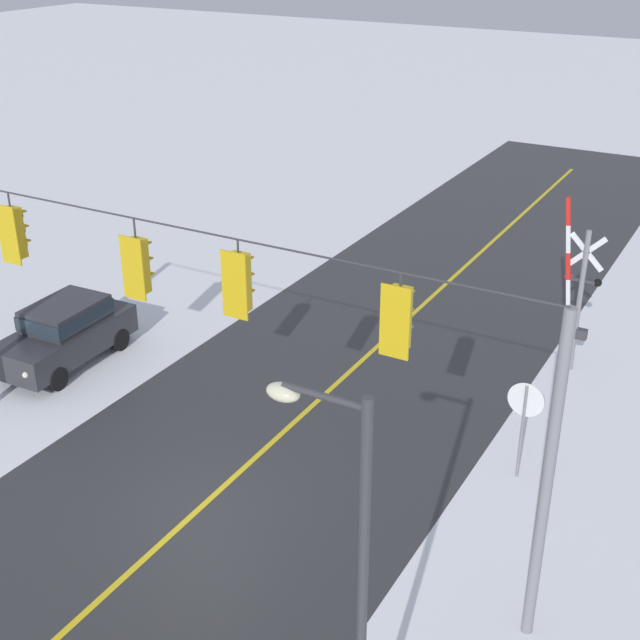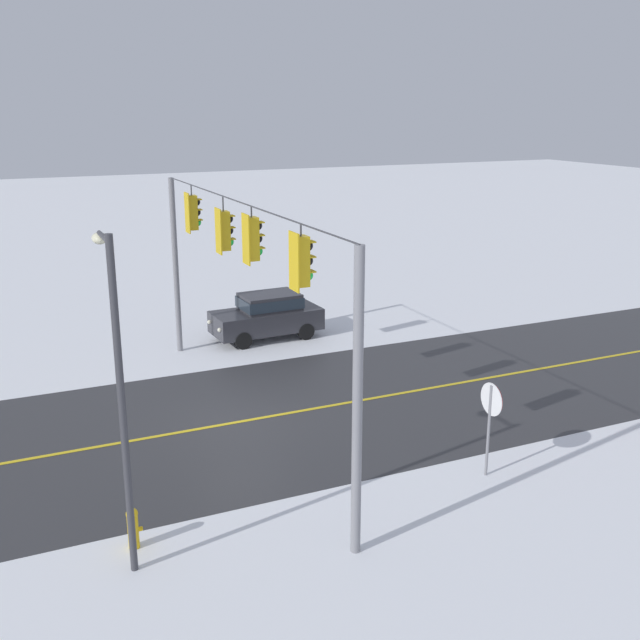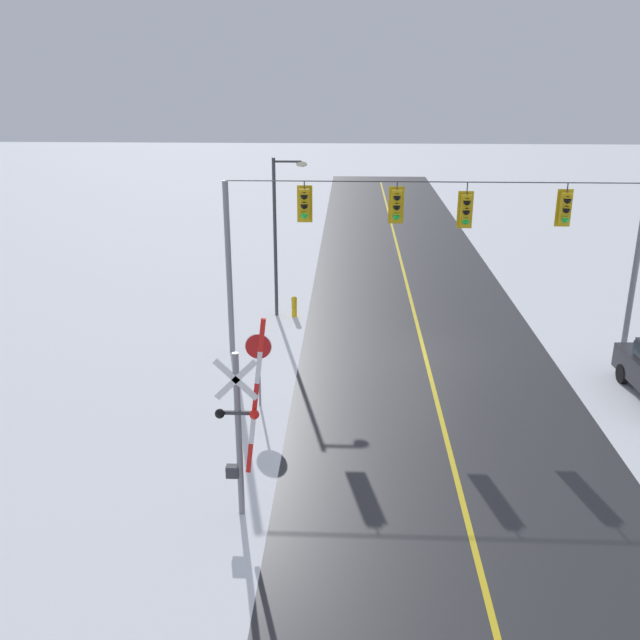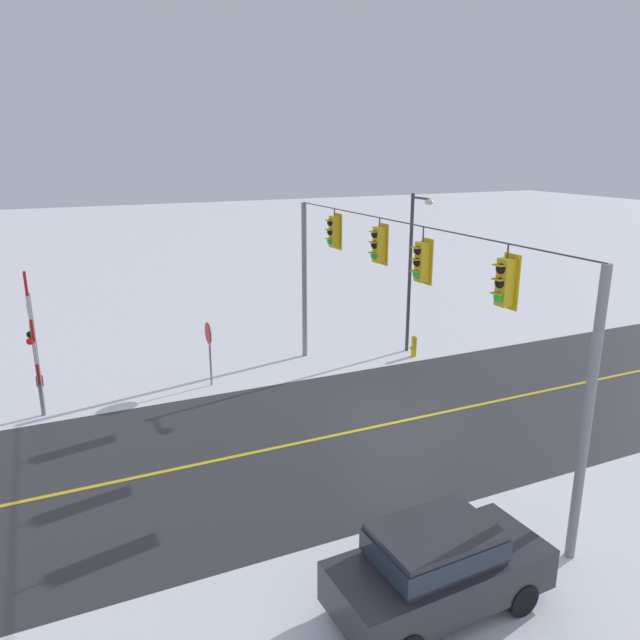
% 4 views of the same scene
% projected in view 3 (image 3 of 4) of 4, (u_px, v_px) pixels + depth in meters
% --- Properties ---
extents(ground_plane, '(160.00, 160.00, 0.00)m').
position_uv_depth(ground_plane, '(425.00, 355.00, 25.27)').
color(ground_plane, white).
extents(road_asphalt, '(9.00, 80.00, 0.01)m').
position_uv_depth(road_asphalt, '(412.00, 303.00, 30.92)').
color(road_asphalt, '#303033').
rests_on(road_asphalt, ground).
extents(lane_centre_line, '(0.14, 72.00, 0.01)m').
position_uv_depth(lane_centre_line, '(412.00, 303.00, 30.92)').
color(lane_centre_line, gold).
rests_on(lane_centre_line, ground).
extents(signal_span, '(14.20, 0.47, 6.22)m').
position_uv_depth(signal_span, '(431.00, 235.00, 23.78)').
color(signal_span, gray).
rests_on(signal_span, ground).
extents(stop_sign, '(0.80, 0.09, 2.35)m').
position_uv_depth(stop_sign, '(259.00, 354.00, 20.83)').
color(stop_sign, gray).
rests_on(stop_sign, ground).
extents(railroad_crossing, '(1.17, 0.31, 4.79)m').
position_uv_depth(railroad_crossing, '(241.00, 425.00, 15.41)').
color(railroad_crossing, gray).
rests_on(railroad_crossing, ground).
extents(streetlamp_near, '(1.39, 0.28, 6.50)m').
position_uv_depth(streetlamp_near, '(280.00, 223.00, 28.10)').
color(streetlamp_near, '#38383D').
rests_on(streetlamp_near, ground).
extents(fire_hydrant, '(0.24, 0.31, 0.88)m').
position_uv_depth(fire_hydrant, '(294.00, 306.00, 29.09)').
color(fire_hydrant, gold).
rests_on(fire_hydrant, ground).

